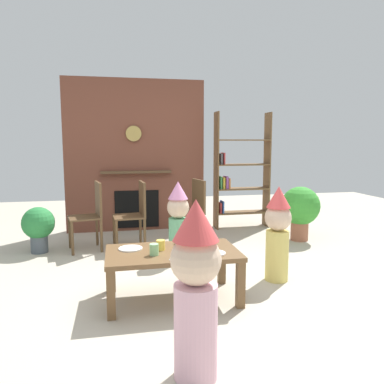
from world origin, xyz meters
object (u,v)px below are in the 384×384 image
object	(u,v)px
paper_cup_center	(161,245)
coffee_table	(173,258)
child_in_pink	(278,231)
potted_plant_short	(38,226)
potted_plant_tall	(300,208)
paper_plate_front	(215,253)
paper_plate_rear	(131,248)
dining_chair_right	(193,208)
paper_cup_near_right	(182,238)
child_by_the_chairs	(178,219)
dining_chair_left	(92,212)
bookshelf	(239,175)
dining_chair_middle	(136,211)
child_with_cone_hat	(196,286)
birthday_cake_slice	(191,250)
paper_cup_near_left	(154,249)

from	to	relation	value
paper_cup_center	coffee_table	bearing A→B (deg)	-25.96
child_in_pink	potted_plant_short	distance (m)	3.02
potted_plant_tall	child_in_pink	bearing A→B (deg)	-124.78
potted_plant_tall	paper_plate_front	bearing A→B (deg)	-133.73
potted_plant_tall	paper_plate_rear	bearing A→B (deg)	-147.90
dining_chair_right	potted_plant_short	bearing A→B (deg)	-11.19
paper_cup_near_right	child_by_the_chairs	xyz separation A→B (m)	(0.11, 0.89, 0.00)
dining_chair_left	potted_plant_short	distance (m)	0.69
paper_cup_center	potted_plant_tall	world-z (taller)	potted_plant_tall
paper_plate_rear	paper_cup_near_right	bearing A→B (deg)	13.57
child_by_the_chairs	coffee_table	bearing A→B (deg)	0.00
child_in_pink	potted_plant_short	bearing A→B (deg)	-43.52
bookshelf	dining_chair_middle	world-z (taller)	bookshelf
paper_cup_near_right	dining_chair_middle	world-z (taller)	dining_chair_middle
child_by_the_chairs	child_with_cone_hat	bearing A→B (deg)	5.09
child_with_cone_hat	paper_cup_near_right	bearing A→B (deg)	-4.78
coffee_table	potted_plant_tall	world-z (taller)	potted_plant_tall
dining_chair_left	dining_chair_middle	distance (m)	0.57
birthday_cake_slice	dining_chair_middle	distance (m)	1.91
bookshelf	dining_chair_middle	bearing A→B (deg)	-151.73
paper_cup_near_left	paper_plate_front	distance (m)	0.53
child_with_cone_hat	bookshelf	bearing A→B (deg)	-20.13
dining_chair_middle	paper_cup_near_left	bearing A→B (deg)	86.65
child_in_pink	child_by_the_chairs	xyz separation A→B (m)	(-0.88, 0.88, -0.01)
bookshelf	paper_cup_near_right	size ratio (longest dim) A/B	18.12
dining_chair_right	paper_cup_near_left	bearing A→B (deg)	56.76
dining_chair_left	paper_plate_front	bearing A→B (deg)	109.15
paper_cup_near_right	dining_chair_left	distance (m)	1.81
paper_cup_near_right	dining_chair_right	xyz separation A→B (m)	(0.43, 1.59, 0.01)
birthday_cake_slice	potted_plant_tall	distance (m)	2.69
coffee_table	paper_cup_near_left	distance (m)	0.23
coffee_table	dining_chair_right	bearing A→B (deg)	72.98
coffee_table	dining_chair_left	xyz separation A→B (m)	(-0.80, 1.80, 0.12)
paper_plate_rear	potted_plant_short	world-z (taller)	potted_plant_short
paper_cup_center	child_with_cone_hat	xyz separation A→B (m)	(0.06, -1.22, 0.08)
child_by_the_chairs	potted_plant_short	distance (m)	1.84
child_by_the_chairs	potted_plant_tall	distance (m)	1.96
dining_chair_left	dining_chair_middle	bearing A→B (deg)	162.43
coffee_table	dining_chair_left	size ratio (longest dim) A/B	1.31
child_with_cone_hat	potted_plant_short	xyz separation A→B (m)	(-1.44, 2.96, -0.23)
bookshelf	paper_plate_front	xyz separation A→B (m)	(-1.16, -2.84, -0.42)
paper_plate_front	potted_plant_short	xyz separation A→B (m)	(-1.82, 1.96, -0.10)
paper_cup_center	paper_plate_rear	distance (m)	0.28
dining_chair_right	bookshelf	bearing A→B (deg)	-150.88
paper_plate_front	dining_chair_middle	distance (m)	1.99
bookshelf	child_in_pink	bearing A→B (deg)	-99.04
paper_cup_near_left	child_with_cone_hat	distance (m)	1.08
child_with_cone_hat	potted_plant_tall	distance (m)	3.58
paper_cup_near_right	potted_plant_short	bearing A→B (deg)	136.03
child_in_pink	dining_chair_middle	size ratio (longest dim) A/B	1.09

